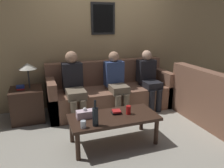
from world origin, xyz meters
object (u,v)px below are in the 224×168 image
object	(u,v)px
couch_main	(110,93)
wine_bottle	(95,116)
couch_side	(218,105)
person_right	(149,77)
drinking_glass	(83,124)
person_middle	(116,80)
person_left	(74,83)
coffee_table	(114,120)

from	to	relation	value
couch_main	wine_bottle	xyz separation A→B (m)	(-0.68, -1.42, 0.22)
couch_side	wine_bottle	bearing A→B (deg)	95.15
person_right	drinking_glass	bearing A→B (deg)	-141.53
wine_bottle	person_right	world-z (taller)	person_right
couch_side	person_middle	xyz separation A→B (m)	(-1.43, 1.02, 0.29)
couch_side	drinking_glass	size ratio (longest dim) A/B	17.83
drinking_glass	person_middle	bearing A→B (deg)	54.10
person_middle	person_right	size ratio (longest dim) A/B	1.01
person_right	person_left	bearing A→B (deg)	-179.27
wine_bottle	couch_main	bearing A→B (deg)	64.44
person_middle	couch_side	bearing A→B (deg)	-35.53
couch_side	drinking_glass	bearing A→B (deg)	94.97
person_right	wine_bottle	bearing A→B (deg)	-138.76
wine_bottle	person_right	distance (m)	1.88
drinking_glass	person_right	distance (m)	2.01
coffee_table	person_left	distance (m)	1.13
couch_side	couch_main	bearing A→B (deg)	50.25
couch_side	person_left	distance (m)	2.45
wine_bottle	person_middle	distance (m)	1.42
coffee_table	wine_bottle	bearing A→B (deg)	-148.58
couch_main	person_right	xyz separation A→B (m)	(0.73, -0.18, 0.29)
coffee_table	person_right	bearing A→B (deg)	43.55
couch_main	drinking_glass	bearing A→B (deg)	-120.31
couch_main	drinking_glass	size ratio (longest dim) A/B	25.67
coffee_table	drinking_glass	world-z (taller)	drinking_glass
person_right	person_middle	bearing A→B (deg)	-177.79
couch_main	drinking_glass	xyz separation A→B (m)	(-0.84, -1.43, 0.14)
couch_side	person_left	size ratio (longest dim) A/B	1.40
couch_main	couch_side	xyz separation A→B (m)	(1.48, -1.23, 0.00)
coffee_table	drinking_glass	xyz separation A→B (m)	(-0.46, -0.20, 0.10)
wine_bottle	person_left	world-z (taller)	person_left
person_middle	person_right	distance (m)	0.69
wine_bottle	drinking_glass	distance (m)	0.18
couch_side	person_right	distance (m)	1.32
coffee_table	person_left	xyz separation A→B (m)	(-0.35, 1.03, 0.28)
coffee_table	couch_main	bearing A→B (deg)	73.22
person_left	couch_side	bearing A→B (deg)	-25.04
wine_bottle	person_right	bearing A→B (deg)	41.24
drinking_glass	person_middle	size ratio (longest dim) A/B	0.08
wine_bottle	person_middle	bearing A→B (deg)	59.03
drinking_glass	wine_bottle	bearing A→B (deg)	2.57
couch_side	coffee_table	bearing A→B (deg)	90.19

